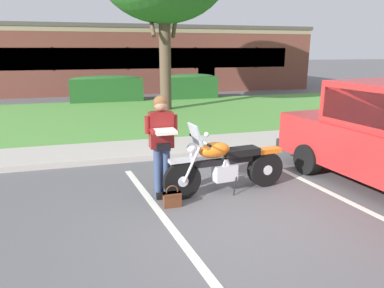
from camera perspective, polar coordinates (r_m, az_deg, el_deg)
name	(u,v)px	position (r m, az deg, el deg)	size (l,w,h in m)	color
ground_plane	(246,212)	(5.63, 8.66, -10.61)	(140.00, 140.00, 0.00)	#565659
curb_strip	(192,154)	(8.28, 0.05, -1.56)	(60.00, 0.20, 0.12)	#ADA89E
concrete_walk	(183,145)	(9.08, -1.42, -0.21)	(60.00, 1.50, 0.08)	#ADA89E
grass_lawn	(152,114)	(13.58, -6.37, 4.74)	(60.00, 7.90, 0.06)	#518E3D
stall_stripe_0	(162,216)	(5.45, -4.77, -11.35)	(0.12, 4.40, 0.01)	silver
stall_stripe_1	(334,194)	(6.62, 21.67, -7.49)	(0.12, 4.40, 0.01)	silver
motorcycle	(230,164)	(6.18, 6.06, -3.26)	(2.24, 0.82, 1.26)	black
rider_person	(162,139)	(5.78, -4.87, 0.83)	(0.54, 0.59, 1.70)	black
handbag	(172,198)	(5.67, -3.18, -8.62)	(0.28, 0.13, 0.36)	#562D19
hedge_left	(107,88)	(17.20, -13.48, 8.65)	(3.28, 0.90, 1.24)	#235623
hedge_center_left	(191,86)	(17.83, -0.22, 9.27)	(2.55, 0.90, 1.24)	#235623
brick_building	(121,58)	(23.98, -11.25, 13.33)	(22.20, 8.54, 3.70)	brown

